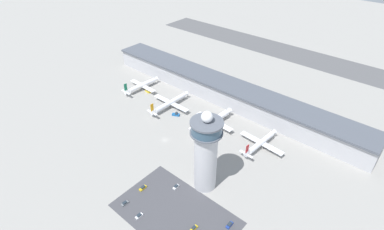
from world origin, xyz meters
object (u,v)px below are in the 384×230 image
(airplane_gate_bravo, at_px, (170,103))
(car_silver_sedan, at_px, (194,228))
(car_black_suv, at_px, (230,225))
(car_blue_compact, at_px, (176,187))
(control_tower, at_px, (206,152))
(airplane_gate_delta, at_px, (261,143))
(service_truck_catering, at_px, (176,114))
(service_truck_fuel, at_px, (148,91))
(airplane_gate_alpha, at_px, (142,85))
(car_yellow_taxi, at_px, (143,188))
(car_maroon_suv, at_px, (139,216))
(car_green_van, at_px, (125,203))
(airplane_gate_charlie, at_px, (213,121))

(airplane_gate_bravo, xyz_separation_m, car_silver_sedan, (87.52, -73.14, -3.62))
(car_black_suv, bearing_deg, car_blue_compact, 179.01)
(control_tower, distance_m, airplane_gate_delta, 55.57)
(service_truck_catering, bearing_deg, service_truck_fuel, 166.58)
(airplane_gate_alpha, bearing_deg, airplane_gate_delta, -0.21)
(service_truck_catering, bearing_deg, car_yellow_taxi, -61.29)
(service_truck_catering, relative_size, car_blue_compact, 1.49)
(airplane_gate_delta, bearing_deg, airplane_gate_alpha, 179.79)
(car_blue_compact, relative_size, car_black_suv, 0.89)
(car_maroon_suv, xyz_separation_m, car_green_van, (-12.13, 0.24, 0.01))
(service_truck_catering, height_order, car_maroon_suv, service_truck_catering)
(airplane_gate_bravo, height_order, car_silver_sedan, airplane_gate_bravo)
(service_truck_catering, bearing_deg, car_black_suv, -31.43)
(airplane_gate_alpha, xyz_separation_m, car_blue_compact, (101.25, -63.59, -3.50))
(car_silver_sedan, bearing_deg, car_yellow_taxi, 178.77)
(airplane_gate_delta, height_order, car_black_suv, airplane_gate_delta)
(service_truck_catering, xyz_separation_m, car_black_suv, (88.47, -54.08, -0.37))
(car_maroon_suv, bearing_deg, car_black_suv, 34.23)
(control_tower, height_order, airplane_gate_bravo, control_tower)
(airplane_gate_delta, bearing_deg, car_black_suv, -73.24)
(airplane_gate_alpha, height_order, airplane_gate_bravo, airplane_gate_alpha)
(airplane_gate_delta, distance_m, car_green_van, 95.71)
(service_truck_fuel, relative_size, car_maroon_suv, 1.43)
(airplane_gate_alpha, bearing_deg, car_silver_sedan, -31.45)
(car_green_van, height_order, car_black_suv, same)
(control_tower, bearing_deg, car_yellow_taxi, -134.57)
(airplane_gate_bravo, bearing_deg, car_black_suv, -30.87)
(airplane_gate_bravo, distance_m, car_yellow_taxi, 86.87)
(car_green_van, bearing_deg, service_truck_fuel, 131.69)
(airplane_gate_bravo, bearing_deg, airplane_gate_delta, 2.83)
(car_maroon_suv, height_order, car_blue_compact, car_maroon_suv)
(car_yellow_taxi, relative_size, car_black_suv, 1.00)
(service_truck_fuel, height_order, car_blue_compact, service_truck_fuel)
(airplane_gate_delta, xyz_separation_m, car_blue_compact, (-18.91, -63.15, -3.40))
(car_silver_sedan, bearing_deg, control_tower, 118.42)
(service_truck_catering, xyz_separation_m, car_yellow_taxi, (36.46, -66.57, -0.38))
(airplane_gate_charlie, relative_size, car_yellow_taxi, 8.42)
(car_yellow_taxi, bearing_deg, airplane_gate_bravo, 123.59)
(airplane_gate_charlie, xyz_separation_m, car_green_van, (6.78, -88.53, -3.94))
(control_tower, xyz_separation_m, car_black_suv, (26.82, -13.09, -24.73))
(car_green_van, bearing_deg, service_truck_catering, 114.86)
(car_maroon_suv, relative_size, car_green_van, 1.03)
(airplane_gate_bravo, distance_m, service_truck_fuel, 32.57)
(control_tower, distance_m, airplane_gate_charlie, 61.76)
(service_truck_fuel, distance_m, car_green_van, 121.65)
(car_yellow_taxi, bearing_deg, service_truck_catering, 118.71)
(service_truck_fuel, relative_size, car_green_van, 1.47)
(control_tower, bearing_deg, car_silver_sedan, -61.58)
(airplane_gate_alpha, xyz_separation_m, service_truck_catering, (50.90, -10.17, -3.06))
(airplane_gate_bravo, xyz_separation_m, service_truck_catering, (11.57, -5.73, -3.22))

